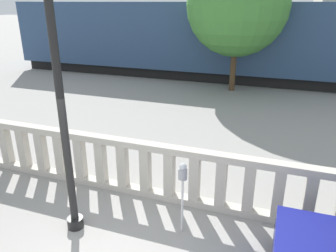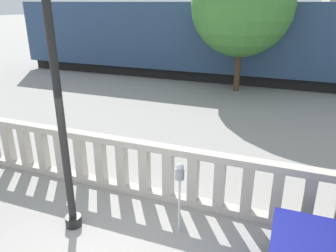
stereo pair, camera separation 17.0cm
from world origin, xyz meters
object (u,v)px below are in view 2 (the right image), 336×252
Objects in this scene: parking_meter at (180,179)px; train_near at (208,39)px; train_far at (257,28)px; lamppost at (49,24)px; tree_left at (242,5)px.

parking_meter is 13.15m from train_near.
parking_meter is at bearing -85.79° from train_far.
parking_meter is at bearing 15.95° from lamppost.
train_near is 3.53× the size of tree_left.
lamppost is 13.47m from train_near.
lamppost is at bearing -95.50° from tree_left.
lamppost is at bearing -164.05° from parking_meter.
train_far is (-1.93, 26.20, 0.59)m from parking_meter.
lamppost reaches higher than parking_meter.
train_near is at bearing -94.07° from train_far.
train_near is at bearing 131.69° from tree_left.
train_near is at bearing 94.19° from lamppost.
lamppost is 0.27× the size of train_near.
tree_left reaches higher than parking_meter.
tree_left is (2.04, -2.29, 1.74)m from train_near.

